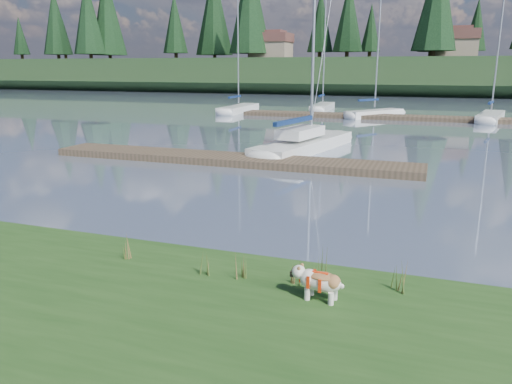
% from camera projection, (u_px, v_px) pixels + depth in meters
% --- Properties ---
extents(ground, '(200.00, 200.00, 0.00)m').
position_uv_depth(ground, '(379.00, 119.00, 38.98)').
color(ground, slate).
rests_on(ground, ground).
extents(ridge, '(200.00, 20.00, 5.00)m').
position_uv_depth(ridge, '(411.00, 76.00, 77.63)').
color(ridge, '#1B3118').
rests_on(ridge, ground).
extents(bulldog, '(0.86, 0.41, 0.51)m').
position_uv_depth(bulldog, '(320.00, 281.00, 7.85)').
color(bulldog, silver).
rests_on(bulldog, bank).
extents(sailboat_main, '(3.49, 9.12, 12.86)m').
position_uv_depth(sailboat_main, '(310.00, 141.00, 24.47)').
color(sailboat_main, white).
rests_on(sailboat_main, ground).
extents(dock_near, '(16.00, 2.00, 0.30)m').
position_uv_depth(dock_near, '(228.00, 159.00, 21.08)').
color(dock_near, '#4C3D2C').
rests_on(dock_near, ground).
extents(dock_far, '(26.00, 2.20, 0.30)m').
position_uv_depth(dock_far, '(406.00, 118.00, 38.29)').
color(dock_far, '#4C3D2C').
rests_on(dock_far, ground).
extents(sailboat_bg_0, '(1.69, 7.85, 11.37)m').
position_uv_depth(sailboat_bg_0, '(241.00, 108.00, 45.34)').
color(sailboat_bg_0, white).
rests_on(sailboat_bg_0, ground).
extents(sailboat_bg_1, '(1.72, 7.04, 10.53)m').
position_uv_depth(sailboat_bg_1, '(324.00, 106.00, 47.17)').
color(sailboat_bg_1, white).
rests_on(sailboat_bg_1, ground).
extents(sailboat_bg_2, '(4.70, 6.08, 9.91)m').
position_uv_depth(sailboat_bg_2, '(379.00, 113.00, 40.44)').
color(sailboat_bg_2, white).
rests_on(sailboat_bg_2, ground).
extents(sailboat_bg_3, '(2.73, 7.42, 10.78)m').
position_uv_depth(sailboat_bg_3, '(491.00, 115.00, 38.10)').
color(sailboat_bg_3, white).
rests_on(sailboat_bg_3, ground).
extents(weed_0, '(0.17, 0.14, 0.51)m').
position_uv_depth(weed_0, '(204.00, 263.00, 8.85)').
color(weed_0, '#475B23').
rests_on(weed_0, bank).
extents(weed_1, '(0.17, 0.14, 0.50)m').
position_uv_depth(weed_1, '(240.00, 267.00, 8.66)').
color(weed_1, '#475B23').
rests_on(weed_1, bank).
extents(weed_2, '(0.17, 0.14, 0.76)m').
position_uv_depth(weed_2, '(324.00, 271.00, 8.22)').
color(weed_2, '#475B23').
rests_on(weed_2, bank).
extents(weed_3, '(0.17, 0.14, 0.51)m').
position_uv_depth(weed_3, '(127.00, 248.00, 9.56)').
color(weed_3, '#475B23').
rests_on(weed_3, bank).
extents(weed_4, '(0.17, 0.14, 0.45)m').
position_uv_depth(weed_4, '(296.00, 273.00, 8.47)').
color(weed_4, '#475B23').
rests_on(weed_4, bank).
extents(weed_5, '(0.17, 0.14, 0.61)m').
position_uv_depth(weed_5, '(399.00, 277.00, 8.16)').
color(weed_5, '#475B23').
rests_on(weed_5, bank).
extents(mud_lip, '(60.00, 0.50, 0.14)m').
position_uv_depth(mud_lip, '(207.00, 263.00, 10.12)').
color(mud_lip, '#33281C').
rests_on(mud_lip, ground).
extents(conifer_0, '(5.72, 5.72, 14.15)m').
position_uv_depth(conifer_0, '(88.00, 16.00, 87.68)').
color(conifer_0, '#382619').
rests_on(conifer_0, ridge).
extents(conifer_1, '(4.40, 4.40, 11.30)m').
position_uv_depth(conifer_1, '(175.00, 23.00, 86.75)').
color(conifer_1, '#382619').
rests_on(conifer_1, ridge).
extents(conifer_2, '(6.60, 6.60, 16.05)m').
position_uv_depth(conifer_2, '(249.00, 4.00, 78.55)').
color(conifer_2, '#382619').
rests_on(conifer_2, ridge).
extents(conifer_3, '(4.84, 4.84, 12.25)m').
position_uv_depth(conifer_3, '(348.00, 15.00, 77.74)').
color(conifer_3, '#382619').
rests_on(conifer_3, ridge).
extents(house_0, '(6.30, 5.30, 4.65)m').
position_uv_depth(house_0, '(271.00, 45.00, 80.92)').
color(house_0, gray).
rests_on(house_0, ridge).
extents(house_1, '(6.30, 5.30, 4.65)m').
position_uv_depth(house_1, '(456.00, 43.00, 72.66)').
color(house_1, gray).
rests_on(house_1, ridge).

